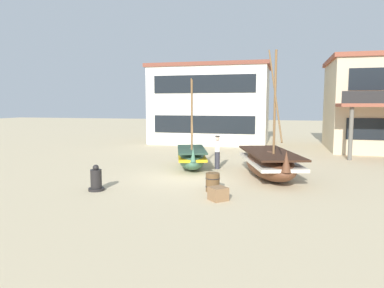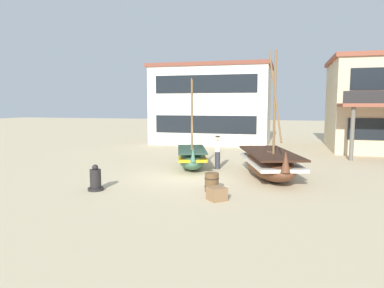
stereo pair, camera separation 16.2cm
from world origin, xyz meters
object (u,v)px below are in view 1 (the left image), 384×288
fisherman_by_hull (217,153)px  capstan_winch (96,180)px  wooden_barrel (213,182)px  fishing_boat_centre_large (191,157)px  cargo_crate (218,194)px  harbor_building_main (211,104)px  fishing_boat_near_left (270,163)px

fisherman_by_hull → capstan_winch: size_ratio=1.69×
wooden_barrel → fishing_boat_centre_large: bearing=114.0°
fisherman_by_hull → wooden_barrel: bearing=-81.8°
fishing_boat_centre_large → cargo_crate: (2.41, -5.63, -0.34)m
fishing_boat_centre_large → harbor_building_main: harbor_building_main is taller
harbor_building_main → fishing_boat_centre_large: bearing=-83.1°
fishing_boat_near_left → harbor_building_main: size_ratio=0.57×
fisherman_by_hull → capstan_winch: 6.70m
capstan_winch → cargo_crate: capstan_winch is taller
cargo_crate → harbor_building_main: bearing=102.3°
fisherman_by_hull → cargo_crate: (1.09, -5.79, -0.61)m
cargo_crate → wooden_barrel: bearing=109.8°
fisherman_by_hull → capstan_winch: (-3.63, -5.61, -0.43)m
wooden_barrel → cargo_crate: size_ratio=1.28×
fishing_boat_near_left → fishing_boat_centre_large: fishing_boat_near_left is taller
fishing_boat_near_left → fisherman_by_hull: 3.06m
capstan_winch → cargo_crate: bearing=-2.2°
wooden_barrel → harbor_building_main: size_ratio=0.07×
fishing_boat_near_left → wooden_barrel: bearing=-122.6°
capstan_winch → harbor_building_main: (0.83, 17.64, 2.87)m
fishing_boat_centre_large → wooden_barrel: (1.99, -4.47, -0.22)m
fisherman_by_hull → harbor_building_main: bearing=103.1°
cargo_crate → harbor_building_main: (-3.89, 17.83, 3.04)m
cargo_crate → capstan_winch: bearing=177.8°
capstan_winch → wooden_barrel: bearing=12.9°
fishing_boat_centre_large → harbor_building_main: 12.58m
fishing_boat_centre_large → fisherman_by_hull: size_ratio=2.71×
wooden_barrel → fishing_boat_near_left: bearing=57.4°
fisherman_by_hull → fishing_boat_near_left: bearing=-30.1°
capstan_winch → wooden_barrel: size_ratio=1.42×
capstan_winch → harbor_building_main: harbor_building_main is taller
fishing_boat_centre_large → cargo_crate: 6.13m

